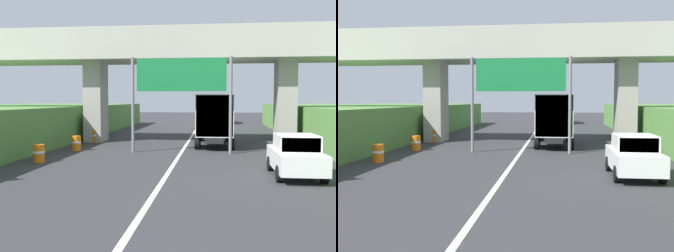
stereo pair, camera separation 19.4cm
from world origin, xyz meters
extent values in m
cube|color=white|center=(0.00, 22.48, 0.00)|extent=(0.20, 84.96, 0.01)
cube|color=#ADA89E|center=(0.00, 28.10, 6.45)|extent=(40.00, 4.80, 1.10)
cube|color=#ADA89E|center=(0.00, 25.88, 7.55)|extent=(40.00, 0.36, 1.10)
cube|color=#ADA89E|center=(0.00, 30.32, 7.55)|extent=(40.00, 0.36, 1.10)
cube|color=#9F9A91|center=(-6.89, 28.10, 2.95)|extent=(1.30, 2.20, 5.90)
cube|color=#9F9A91|center=(6.89, 28.10, 2.95)|extent=(1.30, 2.20, 5.90)
cylinder|color=slate|center=(-2.85, 22.05, 2.80)|extent=(0.18, 0.18, 5.60)
cylinder|color=slate|center=(2.85, 22.05, 2.80)|extent=(0.18, 0.18, 5.60)
cube|color=#167238|center=(0.00, 22.05, 4.55)|extent=(5.20, 0.12, 1.90)
cube|color=white|center=(0.00, 22.04, 4.55)|extent=(4.89, 0.01, 1.67)
cube|color=black|center=(1.93, 26.42, 0.66)|extent=(1.10, 7.30, 0.36)
cube|color=#B2B5B7|center=(1.93, 29.02, 1.89)|extent=(2.10, 2.10, 2.10)
cube|color=#2D3842|center=(1.93, 30.04, 2.19)|extent=(1.89, 0.06, 0.90)
cube|color=silver|center=(1.93, 25.37, 2.14)|extent=(2.30, 5.20, 2.60)
cube|color=#A8A8A4|center=(1.93, 22.79, 2.14)|extent=(2.21, 0.04, 2.50)
cylinder|color=black|center=(0.96, 29.02, 0.48)|extent=(0.30, 0.96, 0.96)
cylinder|color=black|center=(2.90, 29.02, 0.48)|extent=(0.30, 0.96, 0.96)
cylinder|color=black|center=(0.86, 23.94, 0.48)|extent=(0.30, 0.96, 0.96)
cylinder|color=black|center=(3.00, 23.94, 0.48)|extent=(0.30, 0.96, 0.96)
cylinder|color=black|center=(0.86, 25.63, 0.48)|extent=(0.30, 0.96, 0.96)
cylinder|color=black|center=(3.00, 25.63, 0.48)|extent=(0.30, 0.96, 0.96)
cube|color=black|center=(1.84, 53.05, 0.66)|extent=(1.10, 7.30, 0.36)
cube|color=#233D9E|center=(1.84, 55.65, 1.89)|extent=(2.10, 2.10, 2.10)
cube|color=#2D3842|center=(1.84, 56.67, 2.19)|extent=(1.89, 0.06, 0.90)
cube|color=silver|center=(1.84, 52.00, 2.14)|extent=(2.30, 5.20, 2.60)
cube|color=#A8A8A4|center=(1.84, 49.42, 2.14)|extent=(2.21, 0.04, 2.50)
cylinder|color=black|center=(0.87, 55.65, 0.48)|extent=(0.30, 0.96, 0.96)
cylinder|color=black|center=(2.81, 55.65, 0.48)|extent=(0.30, 0.96, 0.96)
cylinder|color=black|center=(0.77, 50.57, 0.48)|extent=(0.30, 0.96, 0.96)
cylinder|color=black|center=(2.91, 50.57, 0.48)|extent=(0.30, 0.96, 0.96)
cylinder|color=black|center=(0.77, 52.26, 0.48)|extent=(0.30, 0.96, 0.96)
cylinder|color=black|center=(2.91, 52.26, 0.48)|extent=(0.30, 0.96, 0.96)
cube|color=silver|center=(5.20, 15.26, 0.70)|extent=(1.76, 4.10, 0.76)
cube|color=silver|center=(5.20, 15.11, 1.40)|extent=(1.56, 1.90, 0.64)
cube|color=#2D3842|center=(5.20, 14.19, 1.40)|extent=(1.44, 0.06, 0.54)
cylinder|color=black|center=(4.38, 16.53, 0.32)|extent=(0.22, 0.64, 0.64)
cylinder|color=black|center=(6.02, 16.53, 0.32)|extent=(0.22, 0.64, 0.64)
cylinder|color=black|center=(4.38, 13.99, 0.32)|extent=(0.22, 0.64, 0.64)
cylinder|color=black|center=(6.02, 13.99, 0.32)|extent=(0.22, 0.64, 0.64)
cylinder|color=orange|center=(-6.70, 17.62, 0.45)|extent=(0.56, 0.56, 0.90)
cylinder|color=white|center=(-6.70, 17.62, 0.52)|extent=(0.57, 0.57, 0.12)
cylinder|color=orange|center=(-6.47, 22.44, 0.45)|extent=(0.56, 0.56, 0.90)
cylinder|color=white|center=(-6.47, 22.44, 0.52)|extent=(0.57, 0.57, 0.12)
cylinder|color=orange|center=(-6.72, 27.25, 0.45)|extent=(0.56, 0.56, 0.90)
cylinder|color=white|center=(-6.72, 27.25, 0.52)|extent=(0.57, 0.57, 0.12)
camera|label=1|loc=(1.97, -1.53, 3.10)|focal=43.54mm
camera|label=2|loc=(2.17, -1.51, 3.10)|focal=43.54mm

